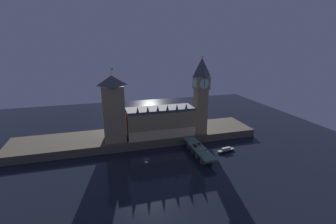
{
  "coord_description": "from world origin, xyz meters",
  "views": [
    {
      "loc": [
        -31.73,
        -171.11,
        88.86
      ],
      "look_at": [
        23.52,
        20.0,
        31.19
      ],
      "focal_mm": 26.0,
      "sensor_mm": 36.0,
      "label": 1
    }
  ],
  "objects_px": {
    "clock_tower": "(201,93)",
    "car_northbound_lead": "(195,145)",
    "victoria_tower": "(113,108)",
    "car_southbound_lead": "(206,151)",
    "pedestrian_far_rail": "(188,141)",
    "street_lamp_near": "(201,151)",
    "boat_downstream": "(226,150)",
    "car_southbound_trail": "(199,144)",
    "street_lamp_far": "(187,137)",
    "pedestrian_mid_walk": "(206,148)"
  },
  "relations": [
    {
      "from": "car_northbound_lead",
      "to": "street_lamp_far",
      "type": "height_order",
      "value": "street_lamp_far"
    },
    {
      "from": "car_northbound_lead",
      "to": "car_southbound_trail",
      "type": "bearing_deg",
      "value": 23.04
    },
    {
      "from": "street_lamp_far",
      "to": "boat_downstream",
      "type": "bearing_deg",
      "value": -27.19
    },
    {
      "from": "car_northbound_lead",
      "to": "clock_tower",
      "type": "bearing_deg",
      "value": 60.22
    },
    {
      "from": "car_southbound_lead",
      "to": "boat_downstream",
      "type": "distance_m",
      "value": 24.27
    },
    {
      "from": "victoria_tower",
      "to": "pedestrian_mid_walk",
      "type": "xyz_separation_m",
      "value": [
        68.19,
        -39.43,
        -27.4
      ]
    },
    {
      "from": "clock_tower",
      "to": "car_northbound_lead",
      "type": "bearing_deg",
      "value": -119.78
    },
    {
      "from": "clock_tower",
      "to": "car_southbound_trail",
      "type": "height_order",
      "value": "clock_tower"
    },
    {
      "from": "clock_tower",
      "to": "car_southbound_lead",
      "type": "distance_m",
      "value": 55.62
    },
    {
      "from": "pedestrian_far_rail",
      "to": "street_lamp_near",
      "type": "relative_size",
      "value": 0.27
    },
    {
      "from": "car_southbound_lead",
      "to": "car_southbound_trail",
      "type": "height_order",
      "value": "car_southbound_trail"
    },
    {
      "from": "clock_tower",
      "to": "boat_downstream",
      "type": "xyz_separation_m",
      "value": [
        10.48,
        -31.97,
        -42.9
      ]
    },
    {
      "from": "pedestrian_far_rail",
      "to": "victoria_tower",
      "type": "bearing_deg",
      "value": 159.96
    },
    {
      "from": "victoria_tower",
      "to": "street_lamp_near",
      "type": "relative_size",
      "value": 9.63
    },
    {
      "from": "car_southbound_trail",
      "to": "victoria_tower",
      "type": "bearing_deg",
      "value": 155.48
    },
    {
      "from": "clock_tower",
      "to": "victoria_tower",
      "type": "height_order",
      "value": "clock_tower"
    },
    {
      "from": "victoria_tower",
      "to": "car_southbound_trail",
      "type": "relative_size",
      "value": 15.3
    },
    {
      "from": "pedestrian_far_rail",
      "to": "car_southbound_trail",
      "type": "bearing_deg",
      "value": -51.41
    },
    {
      "from": "car_southbound_trail",
      "to": "street_lamp_near",
      "type": "bearing_deg",
      "value": -109.79
    },
    {
      "from": "car_southbound_lead",
      "to": "clock_tower",
      "type": "bearing_deg",
      "value": 73.71
    },
    {
      "from": "car_northbound_lead",
      "to": "car_southbound_trail",
      "type": "xyz_separation_m",
      "value": [
        4.53,
        1.92,
        0.01
      ]
    },
    {
      "from": "car_southbound_trail",
      "to": "boat_downstream",
      "type": "bearing_deg",
      "value": -14.19
    },
    {
      "from": "car_southbound_lead",
      "to": "car_northbound_lead",
      "type": "bearing_deg",
      "value": 111.27
    },
    {
      "from": "clock_tower",
      "to": "street_lamp_far",
      "type": "height_order",
      "value": "clock_tower"
    },
    {
      "from": "car_northbound_lead",
      "to": "street_lamp_far",
      "type": "distance_m",
      "value": 12.18
    },
    {
      "from": "victoria_tower",
      "to": "pedestrian_mid_walk",
      "type": "relative_size",
      "value": 37.91
    },
    {
      "from": "car_southbound_lead",
      "to": "boat_downstream",
      "type": "xyz_separation_m",
      "value": [
        22.14,
        7.95,
        -5.97
      ]
    },
    {
      "from": "car_northbound_lead",
      "to": "car_southbound_trail",
      "type": "distance_m",
      "value": 4.92
    },
    {
      "from": "pedestrian_far_rail",
      "to": "street_lamp_far",
      "type": "height_order",
      "value": "street_lamp_far"
    },
    {
      "from": "pedestrian_mid_walk",
      "to": "street_lamp_far",
      "type": "distance_m",
      "value": 21.3
    },
    {
      "from": "pedestrian_far_rail",
      "to": "car_northbound_lead",
      "type": "bearing_deg",
      "value": -77.76
    },
    {
      "from": "car_southbound_lead",
      "to": "boat_downstream",
      "type": "height_order",
      "value": "car_southbound_lead"
    },
    {
      "from": "pedestrian_mid_walk",
      "to": "boat_downstream",
      "type": "xyz_separation_m",
      "value": [
        19.88,
        3.75,
        -6.22
      ]
    },
    {
      "from": "clock_tower",
      "to": "street_lamp_far",
      "type": "relative_size",
      "value": 10.76
    },
    {
      "from": "pedestrian_far_rail",
      "to": "street_lamp_near",
      "type": "height_order",
      "value": "street_lamp_near"
    },
    {
      "from": "pedestrian_mid_walk",
      "to": "street_lamp_far",
      "type": "xyz_separation_m",
      "value": [
        -9.45,
        18.82,
        3.24
      ]
    },
    {
      "from": "car_northbound_lead",
      "to": "street_lamp_far",
      "type": "xyz_separation_m",
      "value": [
        -2.66,
        11.39,
        3.41
      ]
    },
    {
      "from": "pedestrian_mid_walk",
      "to": "street_lamp_near",
      "type": "height_order",
      "value": "street_lamp_near"
    },
    {
      "from": "clock_tower",
      "to": "street_lamp_near",
      "type": "xyz_separation_m",
      "value": [
        -18.85,
        -46.34,
        -33.53
      ]
    },
    {
      "from": "clock_tower",
      "to": "car_southbound_trail",
      "type": "bearing_deg",
      "value": -113.86
    },
    {
      "from": "street_lamp_near",
      "to": "street_lamp_far",
      "type": "distance_m",
      "value": 29.44
    },
    {
      "from": "car_northbound_lead",
      "to": "boat_downstream",
      "type": "distance_m",
      "value": 27.59
    },
    {
      "from": "car_southbound_trail",
      "to": "pedestrian_far_rail",
      "type": "xyz_separation_m",
      "value": [
        -6.79,
        8.51,
        0.23
      ]
    },
    {
      "from": "victoria_tower",
      "to": "pedestrian_far_rail",
      "type": "height_order",
      "value": "victoria_tower"
    },
    {
      "from": "clock_tower",
      "to": "street_lamp_near",
      "type": "distance_m",
      "value": 60.22
    },
    {
      "from": "victoria_tower",
      "to": "car_southbound_lead",
      "type": "height_order",
      "value": "victoria_tower"
    },
    {
      "from": "pedestrian_far_rail",
      "to": "boat_downstream",
      "type": "bearing_deg",
      "value": -25.99
    },
    {
      "from": "boat_downstream",
      "to": "pedestrian_far_rail",
      "type": "bearing_deg",
      "value": 154.01
    },
    {
      "from": "car_southbound_trail",
      "to": "clock_tower",
      "type": "bearing_deg",
      "value": 66.14
    },
    {
      "from": "street_lamp_near",
      "to": "street_lamp_far",
      "type": "relative_size",
      "value": 0.98
    }
  ]
}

